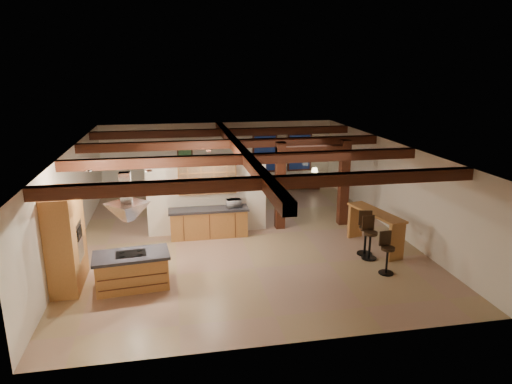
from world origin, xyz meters
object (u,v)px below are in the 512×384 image
Objects in this scene: sofa at (290,181)px; kitchen_island at (132,270)px; bar_counter at (375,223)px; dining_table at (222,204)px.

kitchen_island is at bearing 61.40° from sofa.
kitchen_island is at bearing -169.58° from bar_counter.
dining_table is at bearing 134.18° from bar_counter.
dining_table is at bearing 62.78° from kitchen_island.
kitchen_island reaches higher than dining_table.
bar_counter is (4.08, -4.20, 0.45)m from dining_table.
sofa is at bearing 95.52° from bar_counter.
kitchen_island is 0.97× the size of sofa.
bar_counter is (0.70, -7.23, 0.48)m from sofa.
kitchen_island is at bearing -101.83° from dining_table.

